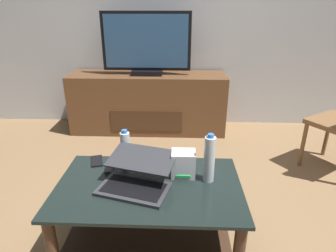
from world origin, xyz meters
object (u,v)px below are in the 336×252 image
at_px(coffee_table, 149,205).
at_px(media_cabinet, 148,103).
at_px(television, 146,45).
at_px(tv_remote, 110,166).
at_px(cell_phone, 97,161).
at_px(water_bottle_near, 125,147).
at_px(water_bottle_far, 209,159).
at_px(router_box, 183,164).
at_px(laptop, 137,176).

relative_size(coffee_table, media_cabinet, 0.60).
distance_m(television, tv_remote, 1.69).
bearing_deg(television, cell_phone, -96.34).
distance_m(coffee_table, television, 1.91).
distance_m(television, cell_phone, 1.63).
bearing_deg(water_bottle_near, television, 90.71).
bearing_deg(coffee_table, water_bottle_far, 9.98).
distance_m(water_bottle_far, cell_phone, 0.74).
relative_size(television, tv_remote, 5.90).
distance_m(coffee_table, router_box, 0.31).
xyz_separation_m(coffee_table, television, (-0.19, 1.78, 0.68)).
distance_m(laptop, cell_phone, 0.39).
height_order(water_bottle_near, tv_remote, water_bottle_near).
xyz_separation_m(router_box, tv_remote, (-0.45, 0.06, -0.07)).
height_order(media_cabinet, television, television).
bearing_deg(water_bottle_far, television, 107.13).
distance_m(router_box, cell_phone, 0.58).
bearing_deg(water_bottle_near, media_cabinet, 90.70).
height_order(television, water_bottle_near, television).
distance_m(laptop, router_box, 0.28).
xyz_separation_m(water_bottle_far, cell_phone, (-0.70, 0.18, -0.13)).
distance_m(media_cabinet, water_bottle_far, 1.83).
relative_size(coffee_table, tv_remote, 6.51).
xyz_separation_m(cell_phone, tv_remote, (0.10, -0.07, 0.01)).
height_order(television, laptop, television).
height_order(media_cabinet, router_box, media_cabinet).
distance_m(coffee_table, water_bottle_near, 0.39).
relative_size(laptop, water_bottle_far, 1.57).
relative_size(television, router_box, 6.13).
relative_size(router_box, water_bottle_near, 0.70).
distance_m(television, water_bottle_far, 1.84).
relative_size(television, water_bottle_near, 4.26).
bearing_deg(media_cabinet, laptop, -85.92).
bearing_deg(media_cabinet, tv_remote, -92.47).
relative_size(television, water_bottle_far, 3.23).
height_order(media_cabinet, tv_remote, media_cabinet).
bearing_deg(router_box, water_bottle_far, -18.68).
xyz_separation_m(media_cabinet, tv_remote, (-0.07, -1.62, 0.12)).
bearing_deg(router_box, laptop, -155.93).
bearing_deg(tv_remote, router_box, -16.01).
relative_size(water_bottle_far, tv_remote, 1.83).
xyz_separation_m(laptop, water_bottle_near, (-0.11, 0.26, 0.05)).
distance_m(water_bottle_far, tv_remote, 0.62).
bearing_deg(media_cabinet, water_bottle_far, -73.07).
distance_m(water_bottle_near, tv_remote, 0.15).
xyz_separation_m(television, cell_phone, (-0.17, -1.53, -0.53)).
bearing_deg(cell_phone, media_cabinet, 67.12).
relative_size(television, cell_phone, 6.75).
xyz_separation_m(router_box, water_bottle_far, (0.14, -0.05, 0.06)).
bearing_deg(television, laptop, -85.88).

